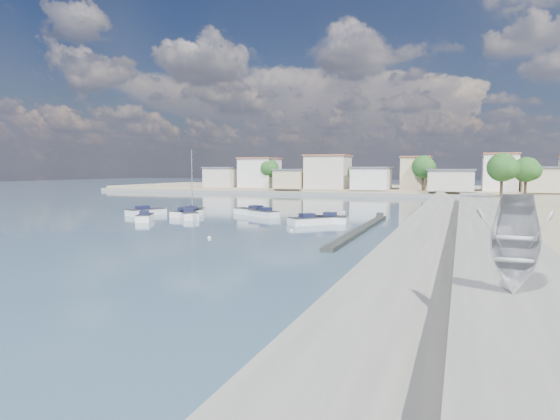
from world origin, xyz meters
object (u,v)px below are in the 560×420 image
(sailboat, at_px, (193,212))
(overturned_dinghy, at_px, (512,284))
(motorboat_c, at_px, (251,212))
(motorboat_d, at_px, (323,220))
(motorboat_a, at_px, (145,218))
(motorboat_e, at_px, (148,212))
(motorboat_h, at_px, (313,221))
(motorboat_g, at_px, (189,215))
(motorboat_f, at_px, (263,214))
(motorboat_b, at_px, (188,213))

(sailboat, bearing_deg, overturned_dinghy, -45.59)
(motorboat_c, xyz_separation_m, motorboat_d, (12.11, -6.51, -0.00))
(motorboat_a, distance_m, overturned_dinghy, 46.48)
(motorboat_e, height_order, motorboat_h, same)
(motorboat_h, bearing_deg, overturned_dinghy, -61.60)
(motorboat_d, relative_size, sailboat, 0.63)
(motorboat_d, height_order, motorboat_g, same)
(motorboat_a, distance_m, motorboat_f, 14.74)
(motorboat_e, relative_size, sailboat, 0.65)
(motorboat_b, bearing_deg, motorboat_d, -3.38)
(motorboat_e, bearing_deg, motorboat_a, -55.19)
(motorboat_g, bearing_deg, motorboat_f, 34.21)
(motorboat_a, height_order, motorboat_d, same)
(sailboat, bearing_deg, motorboat_e, -160.97)
(motorboat_g, relative_size, overturned_dinghy, 1.35)
(overturned_dinghy, bearing_deg, motorboat_f, 124.87)
(motorboat_g, distance_m, sailboat, 4.62)
(motorboat_a, height_order, motorboat_f, same)
(motorboat_e, xyz_separation_m, motorboat_g, (7.80, -2.17, 0.00))
(motorboat_f, distance_m, motorboat_h, 10.31)
(motorboat_g, distance_m, motorboat_h, 16.48)
(motorboat_a, xyz_separation_m, sailboat, (1.36, 8.47, 0.03))
(motorboat_a, xyz_separation_m, motorboat_b, (1.72, 6.73, -0.00))
(overturned_dinghy, bearing_deg, motorboat_d, 116.54)
(motorboat_e, relative_size, motorboat_f, 1.22)
(motorboat_d, xyz_separation_m, motorboat_e, (-24.99, 0.83, 0.00))
(motorboat_b, xyz_separation_m, motorboat_d, (18.79, -1.11, -0.00))
(motorboat_f, xyz_separation_m, overturned_dinghy, (25.90, -37.61, 1.76))
(motorboat_e, bearing_deg, motorboat_d, -1.90)
(overturned_dinghy, bearing_deg, motorboat_b, 135.83)
(motorboat_a, xyz_separation_m, motorboat_g, (3.31, 4.28, 0.00))
(motorboat_c, distance_m, motorboat_g, 9.35)
(motorboat_e, bearing_deg, motorboat_h, -5.84)
(motorboat_g, bearing_deg, motorboat_d, 4.45)
(overturned_dinghy, bearing_deg, motorboat_g, 136.61)
(motorboat_d, relative_size, motorboat_e, 0.96)
(motorboat_d, distance_m, motorboat_e, 25.01)
(motorboat_f, relative_size, sailboat, 0.53)
(motorboat_e, bearing_deg, motorboat_f, 11.46)
(motorboat_b, relative_size, motorboat_g, 1.11)
(motorboat_a, relative_size, sailboat, 0.48)
(motorboat_a, height_order, motorboat_g, same)
(motorboat_b, xyz_separation_m, motorboat_f, (9.45, 2.89, 0.00))
(motorboat_d, bearing_deg, motorboat_c, 151.75)
(motorboat_a, height_order, motorboat_c, same)
(motorboat_f, distance_m, motorboat_g, 9.50)
(motorboat_b, distance_m, motorboat_f, 9.88)
(motorboat_b, bearing_deg, motorboat_c, 38.95)
(motorboat_b, height_order, overturned_dinghy, overturned_dinghy)
(motorboat_a, relative_size, motorboat_b, 0.80)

